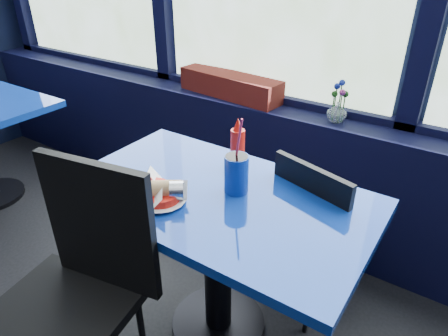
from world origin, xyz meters
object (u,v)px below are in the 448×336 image
at_px(flower_vase, 337,109).
at_px(ketchup_bottle, 238,146).
at_px(near_table, 218,230).
at_px(chair_near_front, 74,284).
at_px(food_basket, 155,192).
at_px(planter_box, 230,85).
at_px(chair_near_back, 308,227).
at_px(soda_cup, 236,173).

height_order(flower_vase, ketchup_bottle, flower_vase).
distance_m(near_table, ketchup_bottle, 0.37).
bearing_deg(chair_near_front, food_basket, 70.69).
height_order(planter_box, food_basket, planter_box).
bearing_deg(food_basket, flower_vase, 60.16).
bearing_deg(flower_vase, ketchup_bottle, -108.88).
bearing_deg(chair_near_back, chair_near_front, 75.88).
xyz_separation_m(near_table, planter_box, (-0.51, 0.87, 0.30)).
bearing_deg(flower_vase, near_table, -100.80).
relative_size(food_basket, ketchup_bottle, 1.14).
relative_size(near_table, chair_near_back, 1.40).
relative_size(near_table, planter_box, 1.80).
bearing_deg(chair_near_front, planter_box, 91.05).
bearing_deg(near_table, chair_near_back, 51.13).
bearing_deg(food_basket, chair_near_front, -110.42).
bearing_deg(near_table, soda_cup, 48.90).
distance_m(chair_near_front, flower_vase, 1.45).
bearing_deg(flower_vase, soda_cup, -97.98).
distance_m(chair_near_front, ketchup_bottle, 0.82).
bearing_deg(ketchup_bottle, planter_box, 125.64).
xyz_separation_m(flower_vase, food_basket, (-0.33, -1.01, -0.08)).
bearing_deg(flower_vase, planter_box, 177.37).
relative_size(chair_near_front, ketchup_bottle, 4.40).
xyz_separation_m(planter_box, soda_cup, (0.56, -0.81, -0.04)).
height_order(food_basket, ketchup_bottle, ketchup_bottle).
distance_m(food_basket, ketchup_bottle, 0.41).
relative_size(planter_box, soda_cup, 2.08).
height_order(planter_box, flower_vase, flower_vase).
bearing_deg(soda_cup, chair_near_front, -115.48).
relative_size(chair_near_front, chair_near_back, 1.18).
bearing_deg(food_basket, soda_cup, 33.44).
bearing_deg(near_table, ketchup_bottle, 102.52).
bearing_deg(chair_near_front, ketchup_bottle, 66.22).
xyz_separation_m(food_basket, ketchup_bottle, (0.12, 0.39, 0.07)).
distance_m(chair_near_back, soda_cup, 0.48).
bearing_deg(planter_box, food_basket, -65.48).
xyz_separation_m(near_table, food_basket, (-0.17, -0.16, 0.21)).
height_order(chair_near_back, planter_box, planter_box).
distance_m(planter_box, ketchup_bottle, 0.80).
distance_m(flower_vase, food_basket, 1.06).
bearing_deg(planter_box, near_table, -53.21).
distance_m(planter_box, flower_vase, 0.68).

